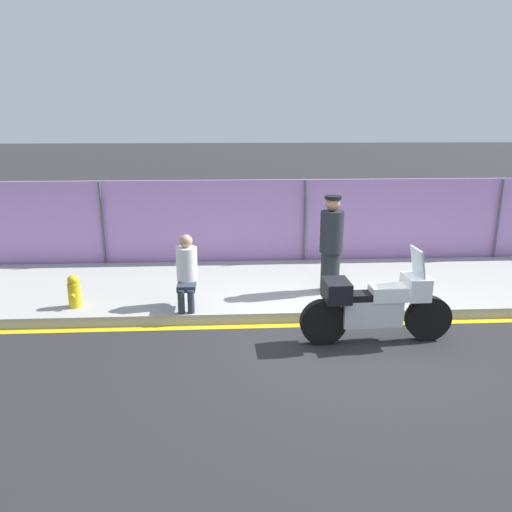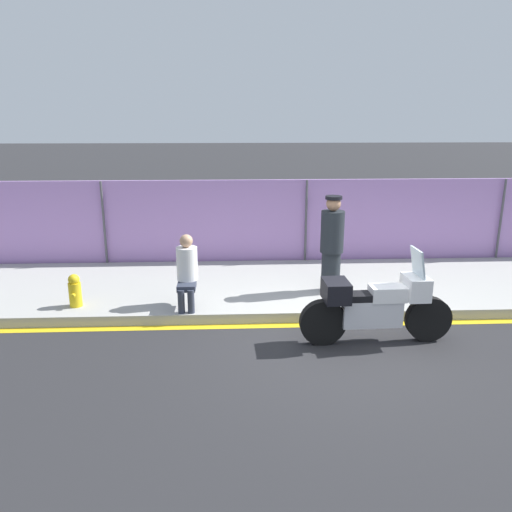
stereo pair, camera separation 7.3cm
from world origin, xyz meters
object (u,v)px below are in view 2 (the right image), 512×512
Objects in this scene: person_seated_on_curb at (187,267)px; fire_hydrant at (75,291)px; officer_standing at (332,244)px; motorcycle at (376,306)px.

person_seated_on_curb reaches higher than fire_hydrant.
officer_standing is 2.64m from person_seated_on_curb.
person_seated_on_curb is at bearing -166.54° from officer_standing.
fire_hydrant is at bearing 163.41° from motorcycle.
person_seated_on_curb is (-2.88, 1.20, 0.27)m from motorcycle.
officer_standing is at bearing 13.46° from person_seated_on_curb.
officer_standing is at bearing 98.19° from motorcycle.
fire_hydrant is at bearing 178.30° from person_seated_on_curb.
motorcycle is 4.07× the size of fire_hydrant.
motorcycle is 1.31× the size of officer_standing.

